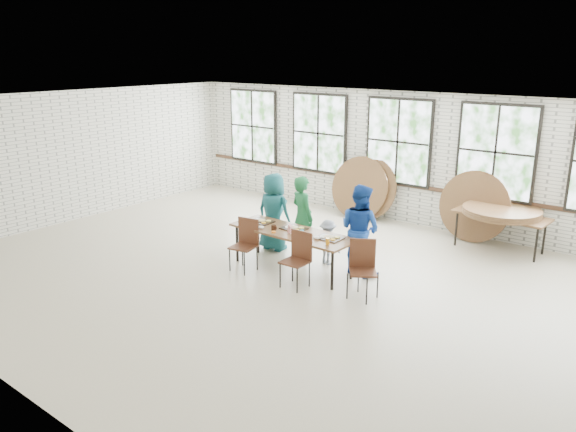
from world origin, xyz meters
name	(u,v)px	position (x,y,z in m)	size (l,w,h in m)	color
room	(398,144)	(0.00, 4.44, 1.83)	(12.00, 12.00, 12.00)	beige
dining_table	(292,234)	(0.00, 0.52, 0.69)	(2.42, 0.85, 0.74)	brown
chair_near_left	(246,240)	(-0.68, 0.03, 0.56)	(0.48, 0.47, 0.95)	#4F2A1A
chair_near_right	(298,254)	(0.52, 0.02, 0.56)	(0.42, 0.41, 0.95)	#4F2A1A
chair_spare	(363,264)	(1.59, 0.32, 0.56)	(0.58, 0.57, 0.95)	#4F2A1A
adult_teal	(274,212)	(-0.97, 1.17, 0.78)	(0.76, 0.50, 1.56)	#1A665E
adult_green	(302,217)	(-0.26, 1.17, 0.80)	(0.58, 0.38, 1.60)	#1B6837
toddler	(328,242)	(0.34, 1.17, 0.43)	(0.55, 0.32, 0.85)	#112137
adult_blue	(360,229)	(1.01, 1.17, 0.81)	(0.79, 0.62, 1.63)	#163F9C
storage_table	(501,217)	(2.59, 3.93, 0.69)	(1.84, 0.86, 0.74)	brown
tabletop_clutter	(295,231)	(0.09, 0.49, 0.77)	(2.00, 0.59, 0.11)	black
round_tops_stacked	(502,211)	(2.59, 3.93, 0.80)	(1.50, 1.50, 0.13)	brown
round_tops_leaning	(397,194)	(0.17, 4.19, 0.73)	(4.27, 0.52, 1.49)	brown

